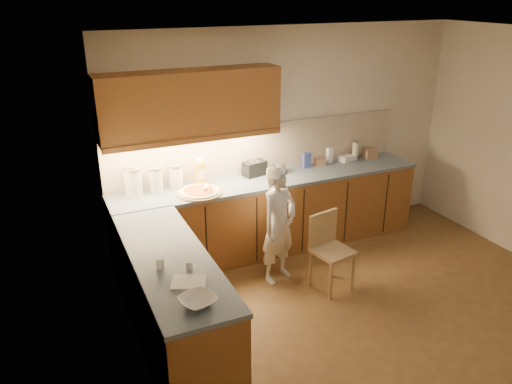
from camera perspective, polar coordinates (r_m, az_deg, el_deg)
room at (r=4.44m, az=16.04°, el=4.33°), size 4.54×4.50×2.62m
l_counter at (r=5.44m, az=-1.39°, el=-5.29°), size 3.77×2.62×0.92m
backsplash at (r=5.99m, az=0.61°, el=5.11°), size 3.75×0.02×0.58m
upper_cabinets at (r=5.37m, az=-7.50°, el=9.94°), size 1.95×0.36×0.73m
pizza_on_board at (r=5.41m, az=-6.46°, el=0.01°), size 0.48×0.48×0.20m
child at (r=5.30m, az=2.62°, el=-3.80°), size 0.56×0.47×1.30m
wooden_chair at (r=5.31m, az=8.30°, el=-6.08°), size 0.43×0.43×0.83m
mixing_bowl at (r=3.60m, az=-6.67°, el=-12.26°), size 0.31×0.31×0.06m
canister_a at (r=5.45m, az=-14.01°, el=1.29°), size 0.17×0.17×0.33m
canister_b at (r=5.44m, az=-13.76°, el=1.16°), size 0.18×0.18×0.31m
canister_c at (r=5.48m, az=-11.39°, el=1.39°), size 0.15×0.15×0.29m
canister_d at (r=5.58m, az=-9.13°, el=1.81°), size 0.16×0.16×0.26m
oil_jug at (r=5.61m, az=-6.42°, el=2.17°), size 0.11×0.09×0.31m
toaster at (r=5.89m, az=-0.17°, el=2.72°), size 0.29×0.21×0.18m
steel_pot at (r=5.98m, az=2.65°, el=2.75°), size 0.16×0.16×0.12m
blue_box at (r=6.18m, az=5.80°, el=3.64°), size 0.10×0.07×0.19m
card_box_a at (r=6.29m, az=7.28°, el=3.44°), size 0.14×0.11×0.09m
white_bottle at (r=6.37m, az=8.39°, el=4.14°), size 0.07×0.07×0.20m
flat_pack at (r=6.50m, az=10.25°, el=3.80°), size 0.21×0.17×0.07m
tall_jar at (r=6.54m, az=11.27°, el=4.67°), size 0.08×0.08×0.25m
card_box_b at (r=6.67m, az=12.93°, el=4.30°), size 0.17×0.13×0.12m
dough_cloth at (r=3.85m, az=-7.67°, el=-10.18°), size 0.32×0.29×0.02m
spice_jar_a at (r=4.05m, az=-10.92°, el=-8.01°), size 0.08×0.08×0.09m
spice_jar_b at (r=4.00m, az=-7.63°, el=-8.32°), size 0.07×0.07×0.07m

